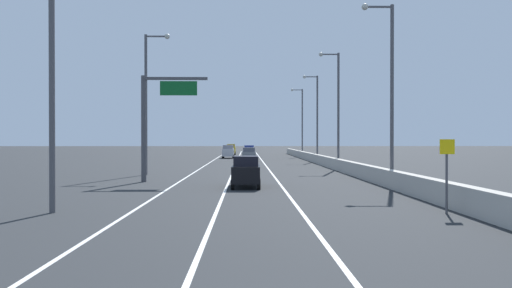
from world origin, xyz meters
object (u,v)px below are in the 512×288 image
(lamp_post_left_near, at_px, (57,47))
(car_silver_0, at_px, (228,152))
(lamp_post_left_mid, at_px, (149,95))
(speed_advisory_sign, at_px, (447,170))
(lamp_post_right_second, at_px, (389,83))
(car_gray_3, at_px, (249,154))
(overhead_sign_gantry, at_px, (154,115))
(lamp_post_right_fourth, at_px, (316,113))
(car_black_1, at_px, (246,172))
(lamp_post_right_fifth, at_px, (301,118))
(car_yellow_2, at_px, (231,149))
(car_blue_4, at_px, (249,151))
(lamp_post_right_third, at_px, (336,103))

(lamp_post_left_near, bearing_deg, car_silver_0, 85.38)
(car_silver_0, bearing_deg, lamp_post_left_mid, -98.13)
(speed_advisory_sign, xyz_separation_m, lamp_post_right_second, (1.29, 12.66, 4.97))
(car_silver_0, bearing_deg, lamp_post_left_near, -94.62)
(car_silver_0, distance_m, car_gray_3, 11.82)
(overhead_sign_gantry, relative_size, car_gray_3, 1.74)
(lamp_post_right_fourth, distance_m, lamp_post_left_mid, 32.06)
(car_black_1, height_order, car_gray_3, car_black_1)
(lamp_post_right_fourth, relative_size, car_silver_0, 2.91)
(lamp_post_right_fifth, xyz_separation_m, lamp_post_left_mid, (-17.88, -44.69, 0.00))
(lamp_post_right_fifth, distance_m, car_gray_3, 21.42)
(lamp_post_left_mid, bearing_deg, lamp_post_right_fifth, 68.20)
(lamp_post_right_fourth, height_order, car_gray_3, lamp_post_right_fourth)
(lamp_post_right_second, relative_size, car_yellow_2, 2.58)
(speed_advisory_sign, bearing_deg, lamp_post_right_fifth, 88.68)
(lamp_post_right_second, bearing_deg, car_gray_3, 104.06)
(car_silver_0, xyz_separation_m, car_blue_4, (3.41, 4.02, -0.04))
(car_silver_0, xyz_separation_m, car_gray_3, (3.27, -11.35, -0.09))
(lamp_post_right_fifth, bearing_deg, overhead_sign_gantry, -107.32)
(speed_advisory_sign, height_order, lamp_post_right_fifth, lamp_post_right_fifth)
(lamp_post_right_second, bearing_deg, lamp_post_right_fourth, 89.54)
(speed_advisory_sign, height_order, car_blue_4, speed_advisory_sign)
(car_gray_3, bearing_deg, speed_advisory_sign, -81.00)
(overhead_sign_gantry, relative_size, lamp_post_left_near, 0.63)
(lamp_post_right_third, relative_size, lamp_post_left_near, 1.00)
(overhead_sign_gantry, bearing_deg, lamp_post_right_fourth, 64.30)
(car_yellow_2, bearing_deg, car_gray_3, -83.48)
(speed_advisory_sign, relative_size, lamp_post_right_fifth, 0.25)
(lamp_post_right_fifth, distance_m, car_yellow_2, 17.64)
(lamp_post_right_second, xyz_separation_m, car_yellow_2, (-12.34, 65.27, -5.68))
(speed_advisory_sign, relative_size, car_gray_3, 0.70)
(speed_advisory_sign, xyz_separation_m, lamp_post_right_fifth, (1.55, 66.97, 4.97))
(overhead_sign_gantry, height_order, car_black_1, overhead_sign_gantry)
(lamp_post_left_mid, height_order, car_silver_0, lamp_post_left_mid)
(lamp_post_right_fourth, xyz_separation_m, car_black_1, (-9.66, -37.53, -5.76))
(speed_advisory_sign, bearing_deg, lamp_post_left_near, 177.99)
(lamp_post_right_fourth, distance_m, lamp_post_left_near, 51.33)
(speed_advisory_sign, relative_size, car_silver_0, 0.73)
(lamp_post_left_mid, height_order, car_gray_3, lamp_post_left_mid)
(lamp_post_left_near, bearing_deg, lamp_post_left_mid, 91.51)
(lamp_post_right_second, distance_m, car_silver_0, 49.11)
(lamp_post_left_mid, relative_size, car_black_1, 2.80)
(lamp_post_left_mid, height_order, car_yellow_2, lamp_post_left_mid)
(overhead_sign_gantry, xyz_separation_m, car_yellow_2, (3.52, 62.62, -3.67))
(car_blue_4, bearing_deg, car_silver_0, -130.30)
(car_black_1, bearing_deg, overhead_sign_gantry, 148.52)
(lamp_post_right_second, xyz_separation_m, lamp_post_right_fifth, (0.25, 54.31, 0.00))
(lamp_post_right_second, bearing_deg, lamp_post_right_fifth, 89.73)
(lamp_post_right_second, bearing_deg, lamp_post_right_third, 90.49)
(lamp_post_right_third, bearing_deg, lamp_post_left_mid, -154.10)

